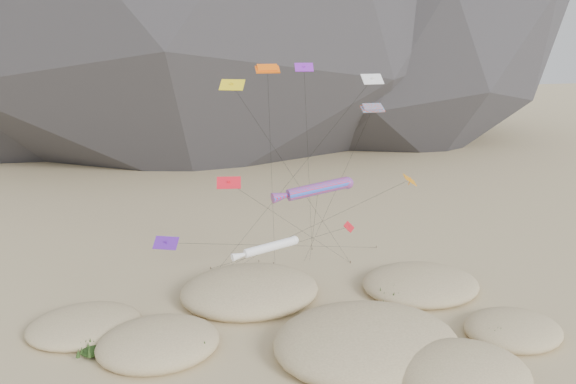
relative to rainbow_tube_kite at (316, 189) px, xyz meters
The scene contains 9 objects.
ground 18.19m from the rainbow_tube_kite, 101.67° to the right, with size 500.00×500.00×0.00m, color #CCB789.
dunes 15.00m from the rainbow_tube_kite, 111.54° to the right, with size 49.67×36.91×4.00m.
dune_grass 15.30m from the rainbow_tube_kite, 112.96° to the right, with size 40.90×27.89×1.59m.
kite_stakes 17.21m from the rainbow_tube_kite, 90.37° to the left, with size 22.68×6.86×0.30m.
rainbow_tube_kite is the anchor object (origin of this frame).
white_tube_kite 10.37m from the rainbow_tube_kite, 132.64° to the right, with size 6.32×20.99×10.51m.
orange_parafoil 12.58m from the rainbow_tube_kite, 142.39° to the left, with size 4.01×9.21×24.96m.
multi_parafoil 9.78m from the rainbow_tube_kite, ahead, with size 4.87×11.60×21.08m.
delta_kites 5.18m from the rainbow_tube_kite, 135.37° to the right, with size 29.65×21.85×25.10m.
Camera 1 is at (-14.50, -39.01, 27.54)m, focal length 35.00 mm.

